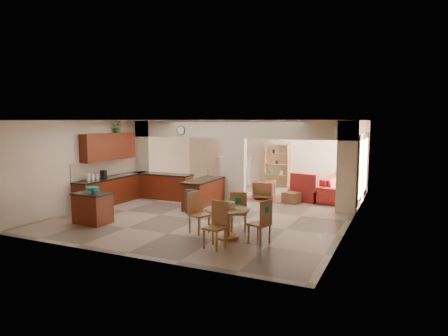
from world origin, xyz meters
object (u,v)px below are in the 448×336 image
at_px(dining_table, 227,218).
at_px(armchair, 264,190).
at_px(kitchen_island, 93,208).
at_px(sofa, 343,188).

relative_size(dining_table, armchair, 1.44).
bearing_deg(kitchen_island, sofa, 50.98).
bearing_deg(armchair, dining_table, 89.89).
distance_m(sofa, armchair, 2.81).
xyz_separation_m(kitchen_island, sofa, (5.72, 6.33, -0.02)).
height_order(dining_table, sofa, sofa).
relative_size(kitchen_island, dining_table, 0.96).
xyz_separation_m(kitchen_island, armchair, (3.15, 5.20, -0.09)).
bearing_deg(armchair, kitchen_island, 49.90).
distance_m(kitchen_island, sofa, 8.53).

